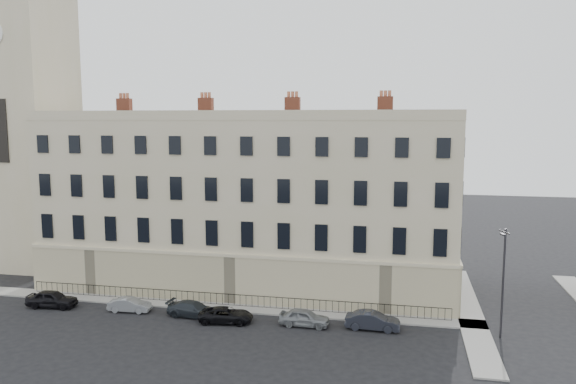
% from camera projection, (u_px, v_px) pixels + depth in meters
% --- Properties ---
extents(ground, '(160.00, 160.00, 0.00)m').
position_uv_depth(ground, '(287.00, 337.00, 39.11)').
color(ground, black).
rests_on(ground, ground).
extents(terrace, '(36.22, 12.22, 17.00)m').
position_uv_depth(terrace, '(250.00, 203.00, 50.96)').
color(terrace, '#C5BA92').
rests_on(terrace, ground).
extents(church_tower, '(8.00, 8.13, 44.00)m').
position_uv_depth(church_tower, '(23.00, 83.00, 56.31)').
color(church_tower, '#C5BA92').
rests_on(church_tower, ground).
extents(pavement_terrace, '(48.00, 2.00, 0.12)m').
position_uv_depth(pavement_terrace, '(180.00, 304.00, 45.97)').
color(pavement_terrace, gray).
rests_on(pavement_terrace, ground).
extents(pavement_east_return, '(2.00, 24.00, 0.12)m').
position_uv_depth(pavement_east_return, '(469.00, 311.00, 44.26)').
color(pavement_east_return, gray).
rests_on(pavement_east_return, ground).
extents(railings, '(35.00, 0.04, 0.96)m').
position_uv_depth(railings, '(228.00, 300.00, 45.49)').
color(railings, black).
rests_on(railings, ground).
extents(car_a, '(4.16, 1.94, 1.38)m').
position_uv_depth(car_a, '(52.00, 299.00, 45.29)').
color(car_a, black).
rests_on(car_a, ground).
extents(car_b, '(3.43, 1.40, 1.11)m').
position_uv_depth(car_b, '(130.00, 305.00, 44.25)').
color(car_b, gray).
rests_on(car_b, ground).
extents(car_c, '(4.18, 2.00, 1.18)m').
position_uv_depth(car_c, '(193.00, 309.00, 43.12)').
color(car_c, '#22272E').
rests_on(car_c, ground).
extents(car_d, '(4.27, 2.39, 1.13)m').
position_uv_depth(car_d, '(226.00, 315.00, 41.91)').
color(car_d, black).
rests_on(car_d, ground).
extents(car_e, '(3.77, 1.60, 1.27)m').
position_uv_depth(car_e, '(304.00, 318.00, 41.18)').
color(car_e, gray).
rests_on(car_e, ground).
extents(car_f, '(3.96, 1.47, 1.29)m').
position_uv_depth(car_f, '(373.00, 321.00, 40.48)').
color(car_f, '#22252E').
rests_on(car_f, ground).
extents(streetlamp, '(0.61, 1.63, 7.72)m').
position_uv_depth(streetlamp, '(503.00, 278.00, 38.36)').
color(streetlamp, '#2D2C31').
rests_on(streetlamp, ground).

